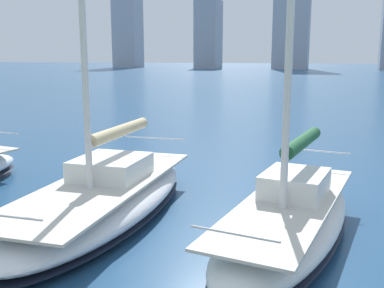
{
  "coord_description": "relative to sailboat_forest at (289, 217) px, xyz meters",
  "views": [
    {
      "loc": [
        -3.18,
        3.24,
        4.17
      ],
      "look_at": [
        0.11,
        -6.35,
        2.2
      ],
      "focal_mm": 42.0,
      "sensor_mm": 36.0,
      "label": 1
    }
  ],
  "objects": [
    {
      "name": "sailboat_tan",
      "position": [
        4.82,
        -0.06,
        -0.03
      ],
      "size": [
        3.35,
        8.83,
        9.82
      ],
      "color": "white",
      "rests_on": "ground"
    },
    {
      "name": "city_skyline",
      "position": [
        -2.42,
        -153.35,
        18.62
      ],
      "size": [
        172.72,
        18.06,
        48.79
      ],
      "color": "#9398A3",
      "rests_on": "ground"
    },
    {
      "name": "sailboat_forest",
      "position": [
        0.0,
        0.0,
        0.0
      ],
      "size": [
        3.24,
        7.86,
        9.28
      ],
      "color": "white",
      "rests_on": "ground"
    }
  ]
}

